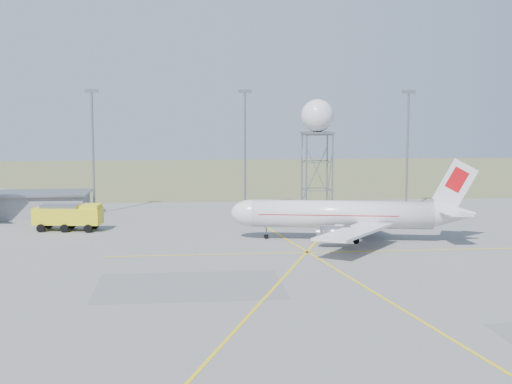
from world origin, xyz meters
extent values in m
plane|color=gray|center=(0.00, 0.00, 0.00)|extent=(400.00, 400.00, 0.00)
cube|color=#636E3C|center=(0.00, 140.00, 0.01)|extent=(400.00, 120.00, 0.03)
cube|color=gray|center=(-45.00, 64.00, 1.80)|extent=(18.00, 9.00, 3.60)
cube|color=slate|center=(-45.00, 64.00, 3.75)|extent=(19.00, 10.00, 0.30)
cylinder|color=slate|center=(-35.00, 66.00, 10.00)|extent=(0.36, 0.36, 20.00)
cube|color=slate|center=(-35.00, 66.00, 20.20)|extent=(2.20, 0.50, 0.60)
cylinder|color=slate|center=(-10.00, 66.00, 10.00)|extent=(0.36, 0.36, 20.00)
cube|color=slate|center=(-10.00, 66.00, 20.20)|extent=(2.20, 0.50, 0.60)
cylinder|color=slate|center=(18.00, 66.00, 10.00)|extent=(0.36, 0.36, 20.00)
cube|color=slate|center=(18.00, 66.00, 20.20)|extent=(2.20, 0.50, 0.60)
cylinder|color=silver|center=(0.20, 37.91, 3.43)|extent=(23.71, 8.24, 3.61)
ellipsoid|color=silver|center=(-11.30, 40.26, 3.43)|extent=(6.38, 4.69, 3.61)
cube|color=black|center=(-12.36, 40.48, 3.97)|extent=(1.74, 2.22, 0.88)
cone|color=silver|center=(14.34, 35.02, 3.70)|extent=(6.03, 4.62, 3.61)
cube|color=silver|center=(14.34, 35.02, 7.49)|extent=(5.72, 1.42, 6.79)
cube|color=#BA0C12|center=(14.52, 34.98, 8.12)|extent=(3.11, 0.92, 3.48)
cube|color=silver|center=(14.48, 37.94, 4.15)|extent=(3.82, 5.44, 0.16)
cube|color=silver|center=(13.32, 32.28, 4.15)|extent=(3.82, 5.44, 0.16)
cube|color=silver|center=(3.15, 45.60, 2.53)|extent=(7.80, 15.06, 0.32)
cube|color=silver|center=(-0.11, 29.68, 2.53)|extent=(12.24, 14.09, 0.32)
cylinder|color=slate|center=(0.36, 43.22, 1.71)|extent=(4.13, 2.79, 2.08)
cylinder|color=slate|center=(-1.74, 32.97, 1.71)|extent=(4.13, 2.79, 2.08)
cube|color=#BA0C12|center=(-1.57, 38.27, 3.52)|extent=(18.41, 7.19, 0.11)
cylinder|color=black|center=(-9.53, 39.90, 0.41)|extent=(0.75, 0.75, 0.81)
cube|color=black|center=(1.96, 37.55, 0.41)|extent=(1.97, 5.49, 0.81)
cylinder|color=slate|center=(1.96, 37.55, 0.81)|extent=(0.26, 0.26, 1.62)
cylinder|color=slate|center=(-1.21, 56.70, 6.75)|extent=(0.25, 0.25, 13.51)
cylinder|color=slate|center=(2.94, 56.70, 6.75)|extent=(0.25, 0.25, 13.51)
cylinder|color=slate|center=(2.94, 60.86, 6.75)|extent=(0.25, 0.25, 13.51)
cylinder|color=slate|center=(-1.21, 60.86, 6.75)|extent=(0.25, 0.25, 13.51)
cube|color=slate|center=(0.87, 58.78, 13.51)|extent=(4.76, 4.76, 0.26)
sphere|color=silver|center=(0.87, 58.78, 16.21)|extent=(5.19, 5.19, 5.19)
cube|color=yellow|center=(-36.75, 49.47, 2.11)|extent=(9.87, 4.67, 2.32)
cube|color=yellow|center=(-33.43, 48.92, 3.05)|extent=(2.98, 3.32, 1.47)
cube|color=black|center=(-32.70, 48.80, 3.16)|extent=(0.55, 2.72, 1.05)
cube|color=slate|center=(-37.79, 49.65, 3.48)|extent=(5.61, 3.36, 0.42)
camera|label=1|loc=(-20.68, -52.75, 16.69)|focal=50.00mm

